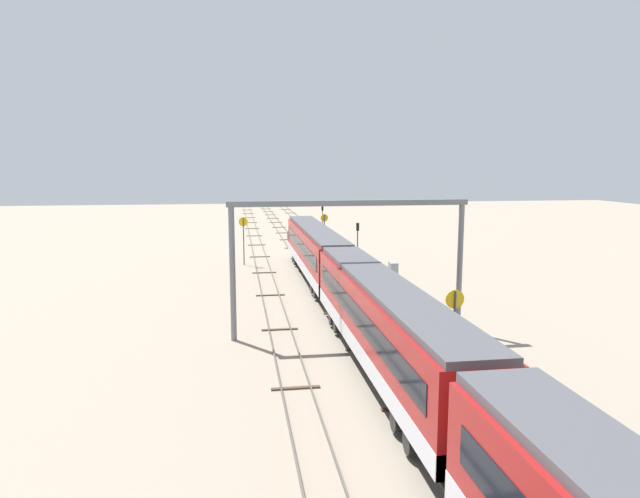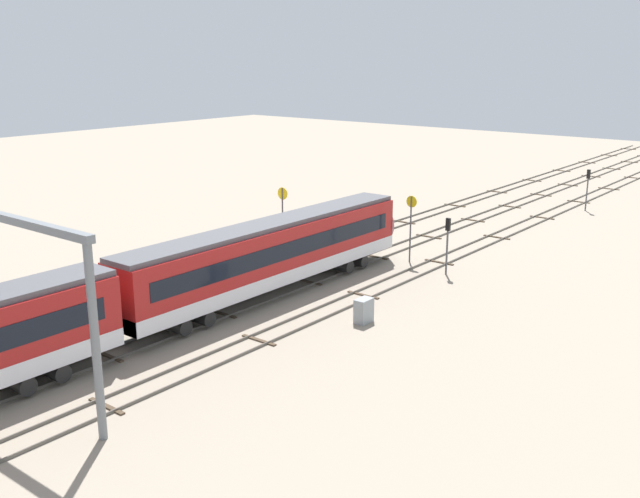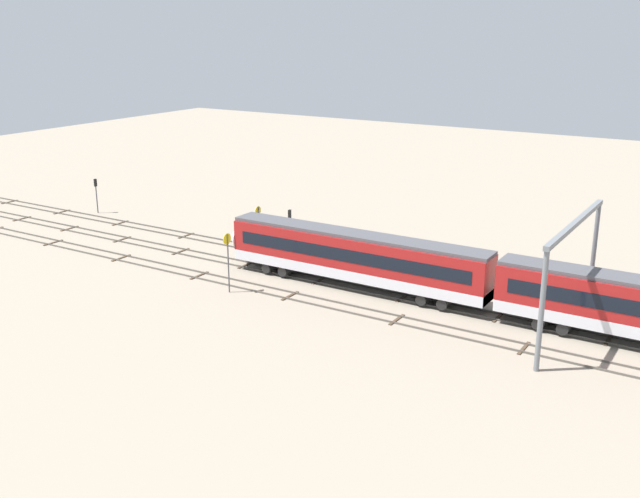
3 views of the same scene
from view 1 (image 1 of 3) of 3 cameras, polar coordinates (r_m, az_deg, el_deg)
name	(u,v)px [view 1 (image 1 of 3)]	position (r m, az deg, el deg)	size (l,w,h in m)	color
ground_plane	(310,272)	(57.40, -0.98, -2.32)	(205.26, 205.26, 0.00)	gray
track_near_foreground	(355,270)	(58.18, 3.62, -2.11)	(189.26, 2.40, 0.16)	#59544C
track_with_train	(310,271)	(57.39, -0.98, -2.25)	(189.26, 2.40, 0.16)	#59544C
track_middle	(264,272)	(56.97, -5.67, -2.37)	(189.26, 2.40, 0.16)	#59544C
train	(479,428)	(19.15, 15.84, -17.07)	(100.00, 3.24, 4.80)	maroon
overhead_gantry	(350,238)	(35.22, 3.04, 1.15)	(0.40, 15.21, 8.65)	slate
speed_sign_near_foreground	(244,234)	(61.30, -7.76, 1.55)	(0.14, 0.97, 5.22)	#4C4C51
speed_sign_mid_trackside	(454,323)	(28.43, 13.44, -7.32)	(0.14, 0.94, 4.83)	#4C4C51
speed_sign_far_trackside	(324,230)	(65.87, 0.45, 1.98)	(0.14, 0.88, 5.10)	#4C4C51
signal_light_trackside_approach	(358,235)	(65.55, 3.83, 1.43)	(0.31, 0.32, 4.12)	#4C4C51
signal_light_trackside_departure	(322,214)	(93.18, 0.25, 3.59)	(0.31, 0.32, 4.18)	#4C4C51
relay_cabinet	(393,270)	(54.92, 7.43, -2.12)	(1.13, 0.72, 1.46)	gray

